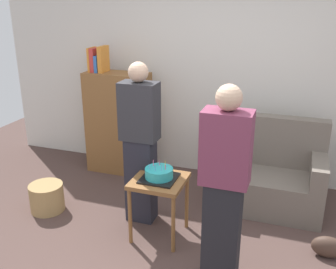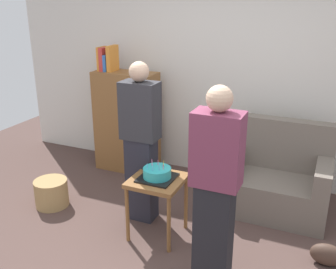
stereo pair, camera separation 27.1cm
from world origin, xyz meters
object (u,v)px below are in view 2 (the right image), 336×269
(bookshelf, at_px, (126,120))
(birthday_cake, at_px, (157,174))
(person_blowing_candles, at_px, (141,143))
(wicker_basket, at_px, (51,193))
(couch, at_px, (275,180))
(person_holding_cake, at_px, (215,190))
(handbag, at_px, (327,255))
(side_table, at_px, (157,187))

(bookshelf, distance_m, birthday_cake, 1.60)
(person_blowing_candles, distance_m, wicker_basket, 1.25)
(couch, distance_m, person_holding_cake, 1.49)
(wicker_basket, bearing_deg, birthday_cake, -1.38)
(wicker_basket, distance_m, handbag, 2.83)
(wicker_basket, bearing_deg, handbag, 2.83)
(person_blowing_candles, xyz_separation_m, person_holding_cake, (0.96, -0.65, 0.00))
(person_holding_cake, bearing_deg, wicker_basket, 10.66)
(couch, bearing_deg, birthday_cake, -134.70)
(couch, relative_size, bookshelf, 0.68)
(side_table, distance_m, birthday_cake, 0.14)
(couch, bearing_deg, wicker_basket, -157.74)
(birthday_cake, bearing_deg, person_holding_cake, -32.24)
(couch, relative_size, person_holding_cake, 0.67)
(side_table, bearing_deg, handbag, 6.41)
(wicker_basket, height_order, handbag, wicker_basket)
(side_table, bearing_deg, couch, 45.30)
(bookshelf, bearing_deg, birthday_cake, -50.35)
(bookshelf, bearing_deg, person_blowing_candles, -53.73)
(bookshelf, bearing_deg, side_table, -50.35)
(couch, distance_m, wicker_basket, 2.43)
(bookshelf, xyz_separation_m, person_blowing_candles, (0.74, -1.01, 0.16))
(bookshelf, relative_size, wicker_basket, 4.49)
(person_blowing_candles, distance_m, handbag, 1.95)
(person_blowing_candles, height_order, handbag, person_blowing_candles)
(bookshelf, xyz_separation_m, birthday_cake, (1.02, -1.23, -0.02))
(handbag, bearing_deg, wicker_basket, -177.17)
(couch, bearing_deg, person_holding_cake, -100.49)
(person_blowing_candles, bearing_deg, handbag, 15.18)
(bookshelf, bearing_deg, couch, -8.13)
(birthday_cake, height_order, person_blowing_candles, person_blowing_candles)
(side_table, xyz_separation_m, person_blowing_candles, (-0.28, 0.22, 0.33))
(bookshelf, relative_size, person_blowing_candles, 0.99)
(wicker_basket, xyz_separation_m, handbag, (2.83, 0.14, -0.05))
(wicker_basket, bearing_deg, bookshelf, 76.63)
(bookshelf, bearing_deg, handbag, -22.58)
(bookshelf, height_order, person_holding_cake, person_holding_cake)
(couch, relative_size, handbag, 3.93)
(couch, relative_size, person_blowing_candles, 0.67)
(couch, distance_m, handbag, 1.00)
(bookshelf, xyz_separation_m, wicker_basket, (-0.28, -1.20, -0.52))
(birthday_cake, bearing_deg, person_blowing_candles, 141.64)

